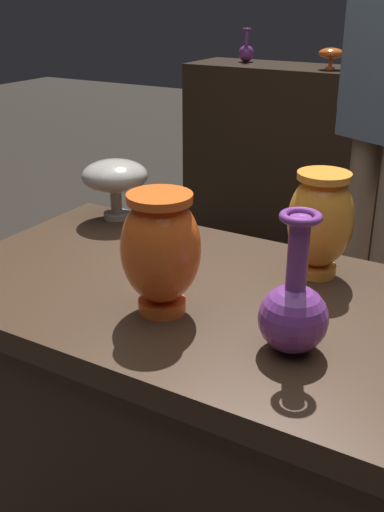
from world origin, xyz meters
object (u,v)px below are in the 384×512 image
vase_centerpiece (161,249)px  shelf_vase_left (331,54)px  shelf_vase_far_left (246,52)px  vase_left_accent (294,310)px  vase_tall_behind (320,220)px  vase_right_accent (115,177)px

vase_centerpiece → shelf_vase_left: (-0.45, 2.27, 0.14)m
shelf_vase_far_left → shelf_vase_left: 0.53m
vase_left_accent → vase_tall_behind: bearing=102.2°
vase_tall_behind → vase_centerpiece: bearing=-122.9°
vase_centerpiece → vase_tall_behind: 0.36m
vase_tall_behind → vase_right_accent: bearing=173.4°
vase_tall_behind → vase_right_accent: (-0.58, 0.07, -0.01)m
vase_centerpiece → vase_right_accent: bearing=136.0°
vase_left_accent → vase_centerpiece: bearing=179.2°
vase_centerpiece → vase_tall_behind: (0.20, 0.30, -0.00)m
vase_tall_behind → shelf_vase_far_left: bearing=119.5°
vase_left_accent → vase_right_accent: size_ratio=1.42×
vase_tall_behind → vase_left_accent: size_ratio=0.91×
shelf_vase_far_left → vase_right_accent: bearing=-73.6°
shelf_vase_far_left → vase_centerpiece: bearing=-67.7°
vase_centerpiece → shelf_vase_left: 2.32m
vase_centerpiece → vase_tall_behind: size_ratio=1.03×
vase_left_accent → shelf_vase_far_left: shelf_vase_far_left is taller
shelf_vase_far_left → shelf_vase_left: shelf_vase_far_left is taller
vase_tall_behind → vase_right_accent: vase_tall_behind is taller
vase_centerpiece → vase_tall_behind: vase_centerpiece is taller
vase_right_accent → vase_tall_behind: bearing=-6.6°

